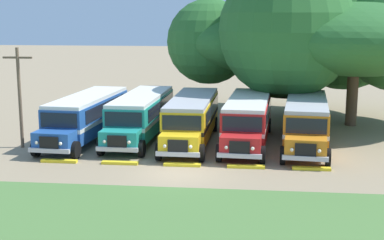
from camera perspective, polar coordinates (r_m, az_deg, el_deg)
ground_plane at (r=28.59m, az=-1.36°, el=-5.48°), size 220.00×220.00×0.00m
foreground_grass_strip at (r=20.83m, az=-4.47°, el=-11.92°), size 80.00×11.95×0.01m
parked_bus_slot_0 at (r=36.59m, az=-10.78°, el=0.51°), size 3.37×10.94×2.82m
parked_bus_slot_1 at (r=36.41m, az=-5.27°, el=0.61°), size 3.01×10.88×2.82m
parked_bus_slot_2 at (r=35.22m, az=-0.04°, el=0.31°), size 2.86×10.86×2.82m
parked_bus_slot_3 at (r=35.02m, az=5.76°, el=0.19°), size 3.27×10.93×2.82m
parked_bus_slot_4 at (r=35.02m, az=11.66°, el=0.02°), size 3.54×10.97×2.82m
curb_wheelstop_0 at (r=31.43m, az=-13.50°, el=-4.12°), size 2.00×0.36×0.15m
curb_wheelstop_1 at (r=30.46m, az=-7.42°, el=-4.39°), size 2.00×0.36×0.15m
curb_wheelstop_2 at (r=29.85m, az=-1.01°, el=-4.62°), size 2.00×0.36×0.15m
curb_wheelstop_3 at (r=29.62m, az=5.58°, el=-4.79°), size 2.00×0.36×0.15m
curb_wheelstop_4 at (r=29.79m, az=12.19°, el=-4.90°), size 2.00×0.36×0.15m
broad_shade_tree at (r=45.30m, az=7.17°, el=7.98°), size 14.68×13.09×9.37m
secondary_tree at (r=42.09m, az=15.20°, el=8.42°), size 17.24×15.90×11.63m
utility_pole at (r=34.93m, az=-17.30°, el=2.54°), size 1.80×0.20×6.08m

